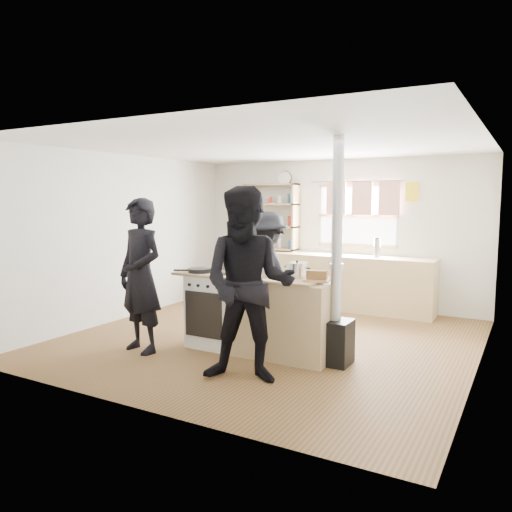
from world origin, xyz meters
name	(u,v)px	position (x,y,z in m)	size (l,w,h in m)	color
ground	(270,339)	(0.00, 0.00, -0.01)	(5.00, 5.00, 0.01)	brown
back_counter	(331,281)	(0.00, 2.22, 0.45)	(3.40, 0.55, 0.90)	tan
shelving_unit	(271,217)	(-1.20, 2.34, 1.51)	(1.00, 0.28, 1.20)	tan
thermos	(377,248)	(0.77, 2.22, 1.05)	(0.10, 0.10, 0.30)	silver
cooking_island	(259,314)	(0.14, -0.55, 0.47)	(1.97, 0.64, 0.93)	white
skillet_greens	(200,270)	(-0.61, -0.69, 0.96)	(0.39, 0.39, 0.05)	black
roast_tray	(260,272)	(0.15, -0.54, 0.97)	(0.39, 0.28, 0.08)	silver
stockpot_stove	(229,265)	(-0.37, -0.40, 1.01)	(0.21, 0.21, 0.17)	#BDBDBF
stockpot_counter	(297,270)	(0.59, -0.45, 1.02)	(0.26, 0.26, 0.19)	silver
bread_board	(317,277)	(0.90, -0.60, 0.98)	(0.32, 0.25, 0.12)	tan
flue_heater	(336,307)	(1.09, -0.52, 0.65)	(0.35, 0.35, 2.50)	black
person_near_left	(141,276)	(-1.11, -1.21, 0.92)	(0.67, 0.44, 1.84)	black
person_near_right	(248,285)	(0.51, -1.44, 0.98)	(0.95, 0.74, 1.96)	black
person_far	(267,271)	(-0.26, 0.40, 0.83)	(1.07, 0.62, 1.66)	black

